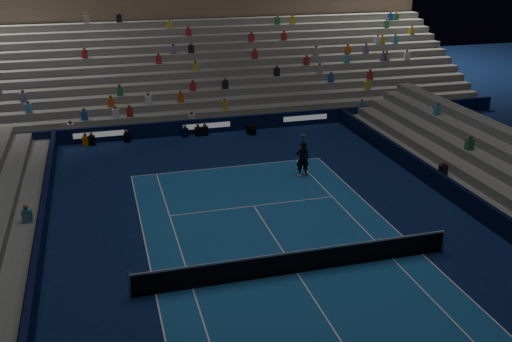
% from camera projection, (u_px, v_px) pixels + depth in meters
% --- Properties ---
extents(ground, '(90.00, 90.00, 0.00)m').
position_uv_depth(ground, '(297.00, 273.00, 22.74)').
color(ground, '#0B1A44').
rests_on(ground, ground).
extents(court_surface, '(10.97, 23.77, 0.01)m').
position_uv_depth(court_surface, '(297.00, 273.00, 22.74)').
color(court_surface, '#1B5595').
rests_on(court_surface, ground).
extents(sponsor_barrier_far, '(44.00, 0.25, 1.00)m').
position_uv_depth(sponsor_barrier_far, '(206.00, 126.00, 39.14)').
color(sponsor_barrier_far, '#081133').
rests_on(sponsor_barrier_far, ground).
extents(sponsor_barrier_east, '(0.25, 37.00, 1.00)m').
position_uv_depth(sponsor_barrier_east, '(511.00, 231.00, 24.97)').
color(sponsor_barrier_east, black).
rests_on(sponsor_barrier_east, ground).
extents(sponsor_barrier_west, '(0.25, 37.00, 1.00)m').
position_uv_depth(sponsor_barrier_west, '(32.00, 300.00, 20.15)').
color(sponsor_barrier_west, black).
rests_on(sponsor_barrier_west, ground).
extents(grandstand_main, '(44.00, 15.20, 11.20)m').
position_uv_depth(grandstand_main, '(183.00, 58.00, 46.50)').
color(grandstand_main, slate).
rests_on(grandstand_main, ground).
extents(tennis_net, '(12.90, 0.10, 1.10)m').
position_uv_depth(tennis_net, '(297.00, 262.00, 22.56)').
color(tennis_net, '#B2B2B7').
rests_on(tennis_net, ground).
extents(tennis_player, '(0.78, 0.56, 1.99)m').
position_uv_depth(tennis_player, '(303.00, 159.00, 31.80)').
color(tennis_player, black).
rests_on(tennis_player, ground).
extents(broadcast_camera, '(0.58, 0.97, 0.62)m').
position_uv_depth(broadcast_camera, '(251.00, 130.00, 38.95)').
color(broadcast_camera, black).
rests_on(broadcast_camera, ground).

